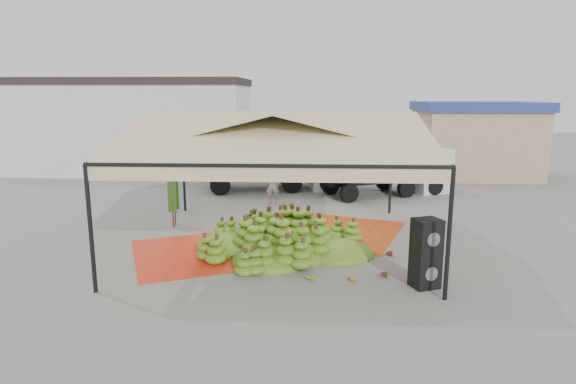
{
  "coord_description": "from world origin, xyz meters",
  "views": [
    {
      "loc": [
        1.0,
        -14.25,
        4.52
      ],
      "look_at": [
        0.2,
        1.5,
        1.3
      ],
      "focal_mm": 30.0,
      "sensor_mm": 36.0,
      "label": 1
    }
  ],
  "objects_px": {
    "truck_left": "(283,159)",
    "banana_heap": "(287,232)",
    "speaker_stack": "(426,253)",
    "vendor": "(272,185)",
    "truck_right": "(391,167)"
  },
  "relations": [
    {
      "from": "truck_right",
      "to": "speaker_stack",
      "type": "bearing_deg",
      "value": -118.78
    },
    {
      "from": "vendor",
      "to": "truck_left",
      "type": "distance_m",
      "value": 3.24
    },
    {
      "from": "banana_heap",
      "to": "truck_left",
      "type": "bearing_deg",
      "value": 94.17
    },
    {
      "from": "truck_left",
      "to": "speaker_stack",
      "type": "bearing_deg",
      "value": -81.7
    },
    {
      "from": "speaker_stack",
      "to": "vendor",
      "type": "height_order",
      "value": "speaker_stack"
    },
    {
      "from": "truck_left",
      "to": "truck_right",
      "type": "height_order",
      "value": "truck_left"
    },
    {
      "from": "vendor",
      "to": "truck_right",
      "type": "xyz_separation_m",
      "value": [
        5.25,
        2.2,
        0.49
      ]
    },
    {
      "from": "truck_left",
      "to": "banana_heap",
      "type": "bearing_deg",
      "value": -96.55
    },
    {
      "from": "banana_heap",
      "to": "truck_left",
      "type": "distance_m",
      "value": 9.46
    },
    {
      "from": "vendor",
      "to": "speaker_stack",
      "type": "bearing_deg",
      "value": 110.55
    },
    {
      "from": "speaker_stack",
      "to": "vendor",
      "type": "distance_m",
      "value": 9.77
    },
    {
      "from": "speaker_stack",
      "to": "truck_right",
      "type": "xyz_separation_m",
      "value": [
        0.9,
        10.95,
        0.43
      ]
    },
    {
      "from": "banana_heap",
      "to": "speaker_stack",
      "type": "bearing_deg",
      "value": -36.28
    },
    {
      "from": "truck_left",
      "to": "truck_right",
      "type": "distance_m",
      "value": 5.09
    },
    {
      "from": "speaker_stack",
      "to": "truck_left",
      "type": "xyz_separation_m",
      "value": [
        -4.1,
        11.91,
        0.63
      ]
    }
  ]
}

